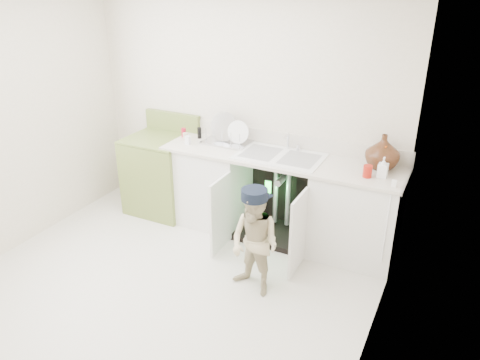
{
  "coord_description": "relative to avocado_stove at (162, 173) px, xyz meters",
  "views": [
    {
      "loc": [
        2.12,
        -2.82,
        2.58
      ],
      "look_at": [
        0.36,
        0.7,
        0.81
      ],
      "focal_mm": 35.0,
      "sensor_mm": 36.0,
      "label": 1
    }
  ],
  "objects": [
    {
      "name": "counter_run",
      "position": [
        1.46,
        0.03,
        0.02
      ],
      "size": [
        2.44,
        1.02,
        1.23
      ],
      "color": "white",
      "rests_on": "ground"
    },
    {
      "name": "room_shell",
      "position": [
        0.88,
        -1.18,
        0.8
      ],
      "size": [
        6.0,
        5.5,
        1.26
      ],
      "color": "silver",
      "rests_on": "ground"
    },
    {
      "name": "avocado_stove",
      "position": [
        0.0,
        0.0,
        0.0
      ],
      "size": [
        0.71,
        0.65,
        1.1
      ],
      "color": "olive",
      "rests_on": "ground"
    },
    {
      "name": "ground",
      "position": [
        0.88,
        -1.18,
        -0.45
      ],
      "size": [
        3.5,
        3.5,
        0.0
      ],
      "primitive_type": "plane",
      "color": "beige",
      "rests_on": "ground"
    },
    {
      "name": "repair_worker",
      "position": [
        1.61,
        -0.93,
        0.03
      ],
      "size": [
        0.54,
        0.85,
        0.96
      ],
      "rotation": [
        0.0,
        0.0,
        -0.27
      ],
      "color": "#C1B58A",
      "rests_on": "ground"
    }
  ]
}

